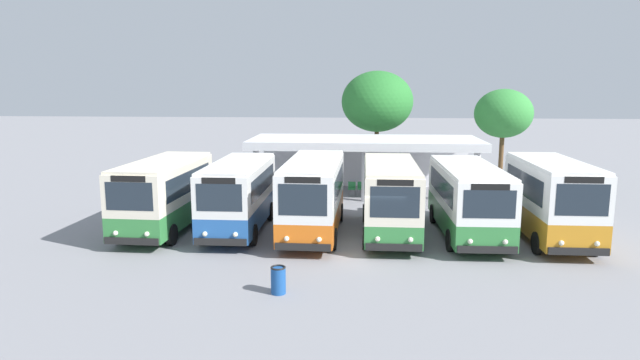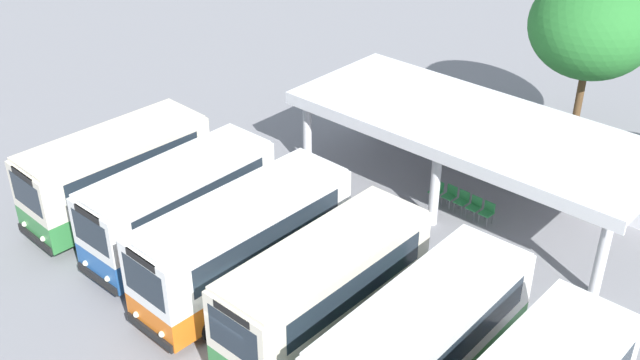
% 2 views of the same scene
% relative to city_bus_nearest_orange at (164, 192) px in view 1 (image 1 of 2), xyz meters
% --- Properties ---
extents(ground_plane, '(180.00, 180.00, 0.00)m').
position_rel_city_bus_nearest_orange_xyz_m(ground_plane, '(9.36, -2.34, -1.80)').
color(ground_plane, gray).
extents(city_bus_nearest_orange, '(2.64, 7.10, 3.26)m').
position_rel_city_bus_nearest_orange_xyz_m(city_bus_nearest_orange, '(0.00, 0.00, 0.00)').
color(city_bus_nearest_orange, black).
rests_on(city_bus_nearest_orange, ground).
extents(city_bus_second_in_row, '(2.36, 7.12, 3.20)m').
position_rel_city_bus_nearest_orange_xyz_m(city_bus_second_in_row, '(3.40, 0.21, -0.03)').
color(city_bus_second_in_row, black).
rests_on(city_bus_second_in_row, ground).
extents(city_bus_middle_cream, '(2.49, 7.71, 3.35)m').
position_rel_city_bus_nearest_orange_xyz_m(city_bus_middle_cream, '(6.80, 0.05, 0.05)').
color(city_bus_middle_cream, black).
rests_on(city_bus_middle_cream, ground).
extents(city_bus_fourth_amber, '(2.40, 7.26, 3.26)m').
position_rel_city_bus_nearest_orange_xyz_m(city_bus_fourth_amber, '(10.20, 0.08, -0.00)').
color(city_bus_fourth_amber, black).
rests_on(city_bus_fourth_amber, ground).
extents(city_bus_fifth_blue, '(2.59, 7.59, 3.15)m').
position_rel_city_bus_nearest_orange_xyz_m(city_bus_fifth_blue, '(13.60, 0.19, -0.05)').
color(city_bus_fifth_blue, black).
rests_on(city_bus_fifth_blue, ground).
extents(city_bus_far_end_green, '(2.46, 6.58, 3.45)m').
position_rel_city_bus_nearest_orange_xyz_m(city_bus_far_end_green, '(17.00, -0.27, 0.10)').
color(city_bus_far_end_green, black).
rests_on(city_bus_far_end_green, ground).
extents(terminal_canopy, '(13.87, 5.71, 3.40)m').
position_rel_city_bus_nearest_orange_xyz_m(terminal_canopy, '(9.11, 10.22, 0.86)').
color(terminal_canopy, silver).
rests_on(terminal_canopy, ground).
extents(waiting_chair_end_by_column, '(0.46, 0.46, 0.86)m').
position_rel_city_bus_nearest_orange_xyz_m(waiting_chair_end_by_column, '(8.36, 8.60, -1.28)').
color(waiting_chair_end_by_column, slate).
rests_on(waiting_chair_end_by_column, ground).
extents(waiting_chair_second_from_end, '(0.46, 0.46, 0.86)m').
position_rel_city_bus_nearest_orange_xyz_m(waiting_chair_second_from_end, '(8.92, 8.68, -1.28)').
color(waiting_chair_second_from_end, slate).
rests_on(waiting_chair_second_from_end, ground).
extents(waiting_chair_middle_seat, '(0.46, 0.46, 0.86)m').
position_rel_city_bus_nearest_orange_xyz_m(waiting_chair_middle_seat, '(9.48, 8.65, -1.28)').
color(waiting_chair_middle_seat, slate).
rests_on(waiting_chair_middle_seat, ground).
extents(waiting_chair_fourth_seat, '(0.46, 0.46, 0.86)m').
position_rel_city_bus_nearest_orange_xyz_m(waiting_chair_fourth_seat, '(10.04, 8.61, -1.28)').
color(waiting_chair_fourth_seat, slate).
rests_on(waiting_chair_fourth_seat, ground).
extents(waiting_chair_fifth_seat, '(0.46, 0.46, 0.86)m').
position_rel_city_bus_nearest_orange_xyz_m(waiting_chair_fifth_seat, '(10.60, 8.60, -1.28)').
color(waiting_chair_fifth_seat, slate).
rests_on(waiting_chair_fifth_seat, ground).
extents(roadside_tree_behind_canopy, '(5.20, 5.20, 7.63)m').
position_rel_city_bus_nearest_orange_xyz_m(roadside_tree_behind_canopy, '(10.01, 16.64, 3.60)').
color(roadside_tree_behind_canopy, brown).
rests_on(roadside_tree_behind_canopy, ground).
extents(roadside_tree_east_of_canopy, '(3.96, 3.96, 6.34)m').
position_rel_city_bus_nearest_orange_xyz_m(roadside_tree_east_of_canopy, '(18.68, 15.16, 2.84)').
color(roadside_tree_east_of_canopy, brown).
rests_on(roadside_tree_east_of_canopy, ground).
extents(litter_bin_apron, '(0.49, 0.49, 0.90)m').
position_rel_city_bus_nearest_orange_xyz_m(litter_bin_apron, '(6.31, -7.14, -1.35)').
color(litter_bin_apron, '#19478C').
rests_on(litter_bin_apron, ground).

